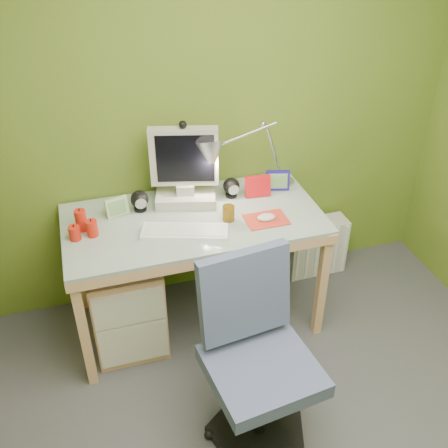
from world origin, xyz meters
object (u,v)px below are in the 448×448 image
object	(u,v)px
radiator	(316,247)
desk	(195,271)
desk_lamp	(261,140)
monitor	(184,165)
task_chair	(262,368)

from	to	relation	value
radiator	desk	bearing A→B (deg)	-166.27
desk	radiator	world-z (taller)	desk
desk	desk_lamp	bearing A→B (deg)	21.45
monitor	task_chair	size ratio (longest dim) A/B	0.48
monitor	task_chair	bearing A→B (deg)	-70.73
desk	desk_lamp	distance (m)	0.86
desk_lamp	monitor	bearing A→B (deg)	168.67
desk_lamp	task_chair	xyz separation A→B (m)	(-0.35, -1.07, -0.60)
desk	desk_lamp	size ratio (longest dim) A/B	2.18
desk_lamp	radiator	world-z (taller)	desk_lamp
monitor	task_chair	world-z (taller)	monitor
monitor	desk_lamp	xyz separation A→B (m)	(0.45, 0.00, 0.09)
desk	radiator	distance (m)	0.96
desk_lamp	task_chair	bearing A→B (deg)	-119.57
desk	monitor	bearing A→B (deg)	89.65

